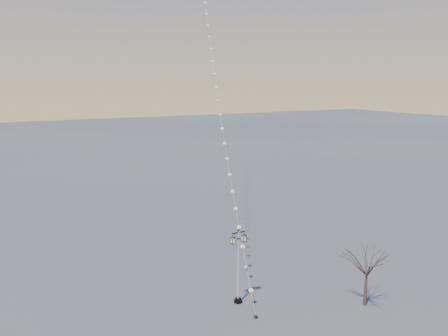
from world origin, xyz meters
TOP-DOWN VIEW (x-y plane):
  - ground at (0.00, 0.00)m, footprint 300.00×300.00m
  - street_lamp at (-0.07, 2.75)m, footprint 1.21×0.53m
  - bare_tree at (6.65, -1.35)m, footprint 2.33×2.33m
  - kite_train at (7.59, 20.10)m, footprint 16.14×39.79m

SIDE VIEW (x-z plane):
  - ground at x=0.00m, z-range 0.00..0.00m
  - street_lamp at x=-0.07m, z-range 0.25..5.02m
  - bare_tree at x=6.65m, z-range 0.75..4.62m
  - kite_train at x=7.59m, z-range -0.11..31.60m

